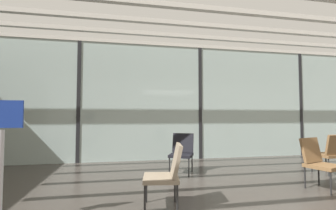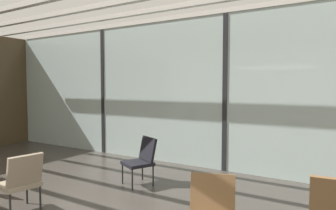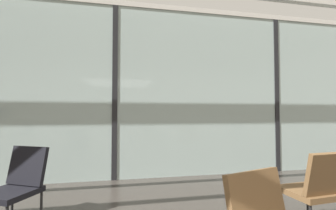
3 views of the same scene
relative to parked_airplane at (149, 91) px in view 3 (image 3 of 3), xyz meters
name	(u,v)px [view 3 (image 3 of 3)]	position (x,y,z in m)	size (l,w,h in m)	color
glass_curtain_wall	(115,92)	(-1.21, -4.90, -0.53)	(14.00, 0.08, 3.36)	#A3B7B2
window_mullion_1	(115,92)	(-1.21, -4.90, -0.53)	(0.10, 0.12, 3.36)	black
window_mullion_2	(275,95)	(2.29, -4.90, -0.53)	(0.10, 0.12, 3.36)	black
parked_airplane	(149,91)	(0.00, 0.00, 0.00)	(12.47, 4.42, 4.42)	silver
lounge_chair_2	(316,186)	(0.94, -7.35, -1.72)	(0.52, 0.56, 0.87)	brown
lounge_chair_4	(18,182)	(-2.21, -6.57, -1.72)	(0.66, 0.68, 0.87)	black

